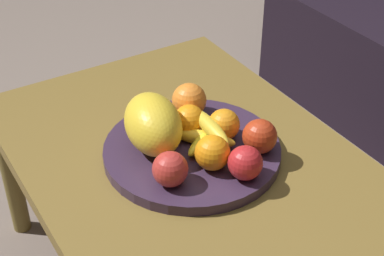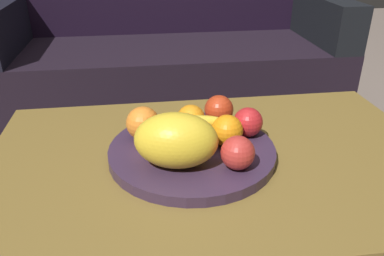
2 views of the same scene
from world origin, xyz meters
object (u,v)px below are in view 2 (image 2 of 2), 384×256
Objects in this scene: orange_back at (143,123)px; banana_bunch at (193,130)px; apple_front at (219,110)px; orange_front at (227,131)px; melon_large_front at (176,140)px; couch at (170,59)px; orange_left at (191,119)px; apple_left at (238,153)px; apple_right at (248,122)px; coffee_table at (215,172)px; fruit_bowl at (192,151)px; orange_right at (171,131)px.

orange_back is 0.54× the size of banana_bunch.
orange_front is at bearing -92.28° from apple_front.
melon_large_front is at bearing -124.92° from apple_front.
orange_left is at bearing -92.30° from couch.
apple_left reaches higher than banana_bunch.
orange_left and apple_right have the same top height.
orange_left is 0.99× the size of apple_right.
coffee_table is at bearing 31.96° from melon_large_front.
apple_right is at bearing 66.49° from apple_left.
melon_large_front reaches higher than orange_left.
coffee_table is 7.11× the size of banana_bunch.
apple_right is (0.25, -0.02, -0.00)m from orange_back.
fruit_bowl is 0.07m from orange_right.
coffee_table is 0.15m from orange_right.
orange_left is 0.47× the size of banana_bunch.
melon_large_front reaches higher than orange_front.
orange_front is 1.05× the size of orange_left.
apple_left is (0.00, -0.10, -0.00)m from orange_front.
orange_right is 0.94× the size of apple_front.
fruit_bowl is 5.50× the size of orange_left.
couch is 22.37× the size of apple_front.
banana_bunch is (-0.05, 0.04, 0.10)m from coffee_table.
orange_front is (0.08, -0.00, 0.05)m from fruit_bowl.
banana_bunch is at bearing 155.79° from orange_front.
orange_front is 0.11m from orange_left.
apple_left is at bearing -39.69° from orange_back.
orange_left is at bearing 70.65° from melon_large_front.
coffee_table is at bearing 106.15° from apple_left.
orange_right is (-0.00, 0.09, -0.02)m from melon_large_front.
fruit_bowl is 0.05m from banana_bunch.
apple_right is (0.19, 0.11, -0.02)m from melon_large_front.
orange_back is at bearing 167.54° from banana_bunch.
orange_front is 0.07m from apple_right.
fruit_bowl is at bearing -126.73° from apple_front.
apple_left is (0.03, -0.09, 0.11)m from coffee_table.
apple_right is at bearing -85.58° from couch.
fruit_bowl is 4.81× the size of orange_back.
apple_right is (0.19, 0.02, 0.00)m from orange_right.
melon_large_front is at bearing -94.37° from couch.
apple_left is 0.15m from banana_bunch.
apple_front is (0.20, 0.06, -0.00)m from orange_back.
fruit_bowl is at bearing -92.55° from couch.
apple_right reaches higher than banana_bunch.
orange_right is 0.18m from apple_left.
orange_front reaches higher than orange_left.
orange_back is at bearing 117.02° from melon_large_front.
orange_back is at bearing -171.16° from orange_left.
orange_left is (0.05, 0.15, -0.02)m from melon_large_front.
orange_left is (-0.05, 0.09, 0.11)m from coffee_table.
fruit_bowl is at bearing 58.25° from melon_large_front.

